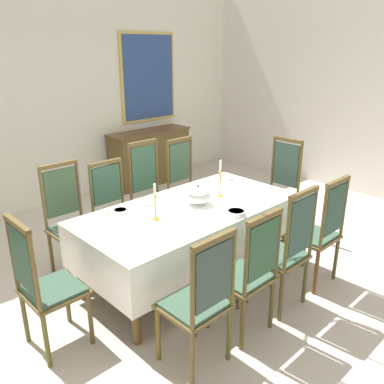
{
  "coord_description": "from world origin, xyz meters",
  "views": [
    {
      "loc": [
        -2.49,
        -2.71,
        2.24
      ],
      "look_at": [
        0.07,
        -0.04,
        0.89
      ],
      "focal_mm": 37.7,
      "sensor_mm": 36.0,
      "label": 1
    }
  ],
  "objects_px": {
    "chair_north_a": "(70,219)",
    "bowl_near_left": "(120,211)",
    "candlestick_east": "(220,182)",
    "bowl_far_left": "(143,202)",
    "chair_south_b": "(248,272)",
    "spoon_primary": "(110,214)",
    "chair_north_c": "(151,192)",
    "candlestick_west": "(155,205)",
    "chair_south_a": "(200,299)",
    "chair_south_d": "(319,230)",
    "soup_tureen": "(198,195)",
    "dining_table": "(190,215)",
    "spoon_secondary": "(230,176)",
    "chair_south_c": "(286,248)",
    "chair_head_east": "(279,188)",
    "bowl_near_right": "(226,177)",
    "sideboard": "(150,157)",
    "chair_head_west": "(44,283)",
    "bowl_far_right": "(236,212)",
    "chair_north_b": "(115,208)",
    "framed_painting": "(148,78)",
    "chair_north_d": "(186,183)"
  },
  "relations": [
    {
      "from": "chair_north_a",
      "to": "bowl_near_right",
      "type": "height_order",
      "value": "chair_north_a"
    },
    {
      "from": "dining_table",
      "to": "spoon_secondary",
      "type": "bearing_deg",
      "value": 20.33
    },
    {
      "from": "dining_table",
      "to": "candlestick_east",
      "type": "distance_m",
      "value": 0.49
    },
    {
      "from": "chair_south_b",
      "to": "spoon_primary",
      "type": "relative_size",
      "value": 6.14
    },
    {
      "from": "chair_south_c",
      "to": "framed_painting",
      "type": "xyz_separation_m",
      "value": [
        1.57,
        3.87,
        1.15
      ]
    },
    {
      "from": "sideboard",
      "to": "spoon_secondary",
      "type": "bearing_deg",
      "value": 75.98
    },
    {
      "from": "chair_north_c",
      "to": "sideboard",
      "type": "relative_size",
      "value": 0.84
    },
    {
      "from": "sideboard",
      "to": "chair_head_west",
      "type": "bearing_deg",
      "value": 40.77
    },
    {
      "from": "chair_north_d",
      "to": "chair_north_a",
      "type": "bearing_deg",
      "value": 0.01
    },
    {
      "from": "soup_tureen",
      "to": "bowl_far_right",
      "type": "bearing_deg",
      "value": -80.41
    },
    {
      "from": "chair_north_a",
      "to": "soup_tureen",
      "type": "bearing_deg",
      "value": 133.79
    },
    {
      "from": "bowl_far_left",
      "to": "sideboard",
      "type": "bearing_deg",
      "value": 50.68
    },
    {
      "from": "spoon_secondary",
      "to": "chair_south_a",
      "type": "bearing_deg",
      "value": -144.76
    },
    {
      "from": "bowl_near_right",
      "to": "chair_south_d",
      "type": "bearing_deg",
      "value": -93.81
    },
    {
      "from": "chair_north_c",
      "to": "spoon_primary",
      "type": "height_order",
      "value": "chair_north_c"
    },
    {
      "from": "chair_north_c",
      "to": "chair_north_b",
      "type": "bearing_deg",
      "value": 0.96
    },
    {
      "from": "candlestick_east",
      "to": "spoon_secondary",
      "type": "height_order",
      "value": "candlestick_east"
    },
    {
      "from": "chair_south_d",
      "to": "spoon_secondary",
      "type": "xyz_separation_m",
      "value": [
        0.2,
        1.32,
        0.2
      ]
    },
    {
      "from": "dining_table",
      "to": "chair_south_c",
      "type": "xyz_separation_m",
      "value": [
        0.25,
        -0.94,
        -0.1
      ]
    },
    {
      "from": "chair_north_a",
      "to": "bowl_near_left",
      "type": "height_order",
      "value": "chair_north_a"
    },
    {
      "from": "chair_north_a",
      "to": "spoon_primary",
      "type": "xyz_separation_m",
      "value": [
        0.13,
        -0.56,
        0.19
      ]
    },
    {
      "from": "candlestick_east",
      "to": "spoon_primary",
      "type": "height_order",
      "value": "candlestick_east"
    },
    {
      "from": "chair_south_a",
      "to": "chair_south_d",
      "type": "bearing_deg",
      "value": -0.03
    },
    {
      "from": "chair_head_east",
      "to": "chair_south_b",
      "type": "bearing_deg",
      "value": 117.98
    },
    {
      "from": "chair_north_a",
      "to": "chair_south_b",
      "type": "height_order",
      "value": "chair_north_a"
    },
    {
      "from": "chair_south_b",
      "to": "soup_tureen",
      "type": "xyz_separation_m",
      "value": [
        0.37,
        0.94,
        0.3
      ]
    },
    {
      "from": "soup_tureen",
      "to": "framed_painting",
      "type": "bearing_deg",
      "value": 59.67
    },
    {
      "from": "spoon_secondary",
      "to": "chair_north_c",
      "type": "bearing_deg",
      "value": 143.2
    },
    {
      "from": "chair_south_a",
      "to": "spoon_secondary",
      "type": "bearing_deg",
      "value": 35.91
    },
    {
      "from": "chair_north_a",
      "to": "candlestick_east",
      "type": "xyz_separation_m",
      "value": [
        1.22,
        -0.94,
        0.34
      ]
    },
    {
      "from": "chair_south_d",
      "to": "sideboard",
      "type": "xyz_separation_m",
      "value": [
        0.77,
        3.61,
        -0.12
      ]
    },
    {
      "from": "chair_south_b",
      "to": "chair_south_c",
      "type": "xyz_separation_m",
      "value": [
        0.51,
        -0.0,
        0.02
      ]
    },
    {
      "from": "dining_table",
      "to": "chair_north_a",
      "type": "xyz_separation_m",
      "value": [
        -0.79,
        0.94,
        -0.1
      ]
    },
    {
      "from": "bowl_near_left",
      "to": "spoon_primary",
      "type": "height_order",
      "value": "bowl_near_left"
    },
    {
      "from": "bowl_near_left",
      "to": "chair_head_east",
      "type": "bearing_deg",
      "value": -9.87
    },
    {
      "from": "chair_south_d",
      "to": "bowl_far_left",
      "type": "distance_m",
      "value": 1.73
    },
    {
      "from": "bowl_far_left",
      "to": "spoon_primary",
      "type": "height_order",
      "value": "bowl_far_left"
    },
    {
      "from": "chair_south_b",
      "to": "bowl_far_right",
      "type": "height_order",
      "value": "chair_south_b"
    },
    {
      "from": "chair_north_c",
      "to": "candlestick_west",
      "type": "bearing_deg",
      "value": 54.25
    },
    {
      "from": "bowl_near_left",
      "to": "bowl_far_right",
      "type": "distance_m",
      "value": 1.08
    },
    {
      "from": "framed_painting",
      "to": "chair_head_east",
      "type": "bearing_deg",
      "value": -96.14
    },
    {
      "from": "bowl_far_left",
      "to": "framed_painting",
      "type": "bearing_deg",
      "value": 50.5
    },
    {
      "from": "candlestick_east",
      "to": "bowl_far_left",
      "type": "distance_m",
      "value": 0.81
    },
    {
      "from": "chair_south_d",
      "to": "spoon_primary",
      "type": "bearing_deg",
      "value": 138.37
    },
    {
      "from": "chair_south_c",
      "to": "sideboard",
      "type": "relative_size",
      "value": 0.8
    },
    {
      "from": "chair_north_d",
      "to": "sideboard",
      "type": "xyz_separation_m",
      "value": [
        0.77,
        1.73,
        -0.13
      ]
    },
    {
      "from": "spoon_secondary",
      "to": "bowl_near_right",
      "type": "bearing_deg",
      "value": -167.51
    },
    {
      "from": "spoon_secondary",
      "to": "candlestick_east",
      "type": "bearing_deg",
      "value": -148.3
    },
    {
      "from": "chair_south_c",
      "to": "chair_head_west",
      "type": "bearing_deg",
      "value": 151.79
    },
    {
      "from": "chair_north_a",
      "to": "chair_head_west",
      "type": "relative_size",
      "value": 1.03
    }
  ]
}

